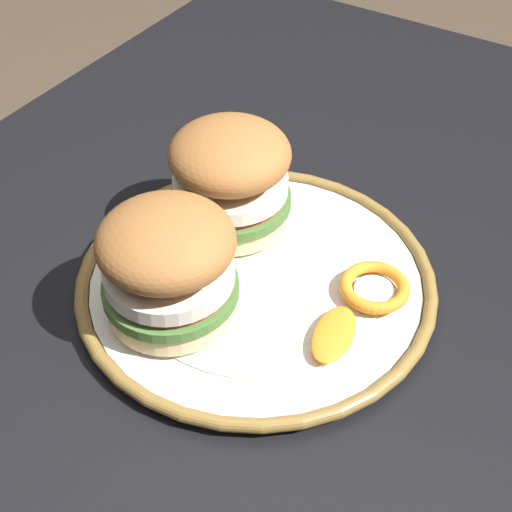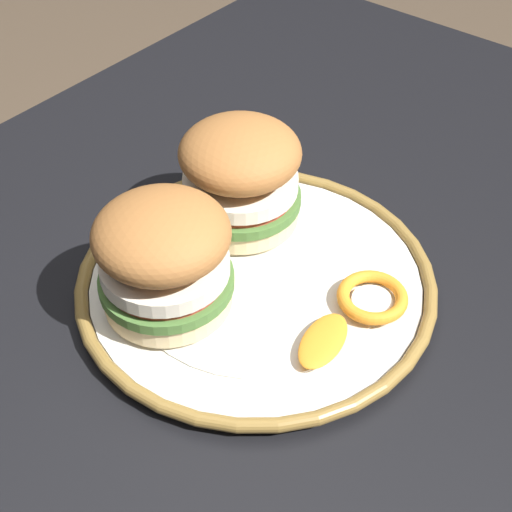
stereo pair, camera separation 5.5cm
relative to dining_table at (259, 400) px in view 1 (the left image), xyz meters
name	(u,v)px [view 1 (the left image)]	position (x,y,z in m)	size (l,w,h in m)	color
dining_table	(259,400)	(0.00, 0.00, 0.00)	(1.20, 0.85, 0.71)	black
dinner_plate	(256,281)	(0.04, 0.03, 0.11)	(0.32, 0.32, 0.02)	silver
sandwich_half_left	(168,263)	(-0.03, 0.07, 0.17)	(0.13, 0.13, 0.10)	beige
sandwich_half_right	(230,175)	(0.09, 0.09, 0.17)	(0.15, 0.15, 0.10)	beige
orange_peel_curled	(374,287)	(0.07, -0.07, 0.12)	(0.08, 0.08, 0.01)	orange
orange_peel_strip_long	(334,334)	(0.01, -0.06, 0.12)	(0.07, 0.04, 0.01)	orange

